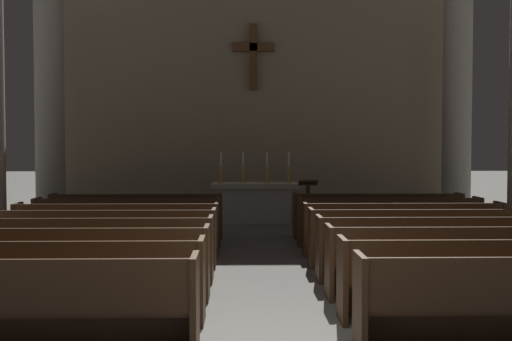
# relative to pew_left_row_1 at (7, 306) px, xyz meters

# --- Properties ---
(pew_left_row_1) EXTENTS (3.56, 0.50, 0.95)m
(pew_left_row_1) POSITION_rel_pew_left_row_1_xyz_m (0.00, 0.00, 0.00)
(pew_left_row_1) COLOR #422B19
(pew_left_row_1) RESTS_ON ground
(pew_left_row_2) EXTENTS (3.56, 0.50, 0.95)m
(pew_left_row_2) POSITION_rel_pew_left_row_1_xyz_m (0.00, 1.06, 0.00)
(pew_left_row_2) COLOR #422B19
(pew_left_row_2) RESTS_ON ground
(pew_left_row_3) EXTENTS (3.56, 0.50, 0.95)m
(pew_left_row_3) POSITION_rel_pew_left_row_1_xyz_m (0.00, 2.12, 0.00)
(pew_left_row_3) COLOR #422B19
(pew_left_row_3) RESTS_ON ground
(pew_left_row_4) EXTENTS (3.56, 0.50, 0.95)m
(pew_left_row_4) POSITION_rel_pew_left_row_1_xyz_m (0.00, 3.18, 0.00)
(pew_left_row_4) COLOR #422B19
(pew_left_row_4) RESTS_ON ground
(pew_left_row_5) EXTENTS (3.56, 0.50, 0.95)m
(pew_left_row_5) POSITION_rel_pew_left_row_1_xyz_m (0.00, 4.24, 0.00)
(pew_left_row_5) COLOR #422B19
(pew_left_row_5) RESTS_ON ground
(pew_left_row_6) EXTENTS (3.56, 0.50, 0.95)m
(pew_left_row_6) POSITION_rel_pew_left_row_1_xyz_m (0.00, 5.30, 0.00)
(pew_left_row_6) COLOR #422B19
(pew_left_row_6) RESTS_ON ground
(pew_left_row_7) EXTENTS (3.56, 0.50, 0.95)m
(pew_left_row_7) POSITION_rel_pew_left_row_1_xyz_m (0.00, 6.36, 0.00)
(pew_left_row_7) COLOR #422B19
(pew_left_row_7) RESTS_ON ground
(pew_left_row_8) EXTENTS (3.56, 0.50, 0.95)m
(pew_left_row_8) POSITION_rel_pew_left_row_1_xyz_m (0.00, 7.42, 0.00)
(pew_left_row_8) COLOR #422B19
(pew_left_row_8) RESTS_ON ground
(pew_right_row_2) EXTENTS (3.56, 0.50, 0.95)m
(pew_right_row_2) POSITION_rel_pew_left_row_1_xyz_m (5.07, 1.06, 0.00)
(pew_right_row_2) COLOR #422B19
(pew_right_row_2) RESTS_ON ground
(pew_right_row_3) EXTENTS (3.56, 0.50, 0.95)m
(pew_right_row_3) POSITION_rel_pew_left_row_1_xyz_m (5.07, 2.12, 0.00)
(pew_right_row_3) COLOR #422B19
(pew_right_row_3) RESTS_ON ground
(pew_right_row_4) EXTENTS (3.56, 0.50, 0.95)m
(pew_right_row_4) POSITION_rel_pew_left_row_1_xyz_m (5.07, 3.18, 0.00)
(pew_right_row_4) COLOR #422B19
(pew_right_row_4) RESTS_ON ground
(pew_right_row_5) EXTENTS (3.56, 0.50, 0.95)m
(pew_right_row_5) POSITION_rel_pew_left_row_1_xyz_m (5.07, 4.24, 0.00)
(pew_right_row_5) COLOR #422B19
(pew_right_row_5) RESTS_ON ground
(pew_right_row_6) EXTENTS (3.56, 0.50, 0.95)m
(pew_right_row_6) POSITION_rel_pew_left_row_1_xyz_m (5.07, 5.30, 0.00)
(pew_right_row_6) COLOR #422B19
(pew_right_row_6) RESTS_ON ground
(pew_right_row_7) EXTENTS (3.56, 0.50, 0.95)m
(pew_right_row_7) POSITION_rel_pew_left_row_1_xyz_m (5.07, 6.36, 0.00)
(pew_right_row_7) COLOR #422B19
(pew_right_row_7) RESTS_ON ground
(pew_right_row_8) EXTENTS (3.56, 0.50, 0.95)m
(pew_right_row_8) POSITION_rel_pew_left_row_1_xyz_m (5.07, 7.42, 0.00)
(pew_right_row_8) COLOR #422B19
(pew_right_row_8) RESTS_ON ground
(column_left_third) EXTENTS (1.09, 1.09, 7.04)m
(column_left_third) POSITION_rel_pew_left_row_1_xyz_m (-2.64, 10.30, 2.96)
(column_left_third) COLOR #ADA89E
(column_left_third) RESTS_ON ground
(column_right_third) EXTENTS (1.09, 1.09, 7.04)m
(column_right_third) POSITION_rel_pew_left_row_1_xyz_m (7.71, 10.30, 2.96)
(column_right_third) COLOR #ADA89E
(column_right_third) RESTS_ON ground
(altar) EXTENTS (2.20, 0.90, 1.01)m
(altar) POSITION_rel_pew_left_row_1_xyz_m (2.54, 10.07, 0.06)
(altar) COLOR #A8A399
(altar) RESTS_ON ground
(candlestick_outer_left) EXTENTS (0.16, 0.16, 0.76)m
(candlestick_outer_left) POSITION_rel_pew_left_row_1_xyz_m (1.69, 10.07, 0.78)
(candlestick_outer_left) COLOR #B79338
(candlestick_outer_left) RESTS_ON altar
(candlestick_inner_left) EXTENTS (0.16, 0.16, 0.76)m
(candlestick_inner_left) POSITION_rel_pew_left_row_1_xyz_m (2.24, 10.07, 0.78)
(candlestick_inner_left) COLOR #B79338
(candlestick_inner_left) RESTS_ON altar
(candlestick_inner_right) EXTENTS (0.16, 0.16, 0.76)m
(candlestick_inner_right) POSITION_rel_pew_left_row_1_xyz_m (2.84, 10.07, 0.78)
(candlestick_inner_right) COLOR #B79338
(candlestick_inner_right) RESTS_ON altar
(candlestick_outer_right) EXTENTS (0.16, 0.16, 0.76)m
(candlestick_outer_right) POSITION_rel_pew_left_row_1_xyz_m (3.39, 10.07, 0.78)
(candlestick_outer_right) COLOR #B79338
(candlestick_outer_right) RESTS_ON altar
(apse_with_cross) EXTENTS (11.51, 0.47, 8.03)m
(apse_with_cross) POSITION_rel_pew_left_row_1_xyz_m (2.54, 12.35, 3.54)
(apse_with_cross) COLOR gray
(apse_with_cross) RESTS_ON ground
(lectern) EXTENTS (0.44, 0.36, 1.15)m
(lectern) POSITION_rel_pew_left_row_1_xyz_m (3.75, 8.87, 0.07)
(lectern) COLOR #422B19
(lectern) RESTS_ON ground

